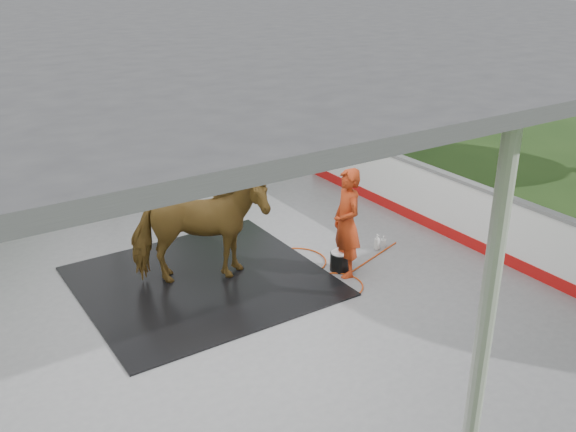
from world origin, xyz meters
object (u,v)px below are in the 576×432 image
horse (199,230)px  handler (347,223)px  wash_bucket (340,261)px  dasher_board (444,205)px

horse → handler: size_ratio=1.17×
handler → wash_bucket: bearing=-170.5°
wash_bucket → horse: bearing=157.3°
dasher_board → wash_bucket: 2.50m
dasher_board → handler: bearing=-173.3°
dasher_board → handler: size_ratio=4.53×
dasher_board → horse: bearing=171.1°
handler → wash_bucket: handler is taller
dasher_board → horse: (-4.53, 0.71, 0.35)m
dasher_board → handler: handler is taller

